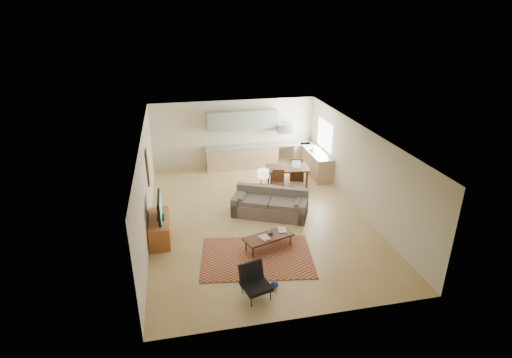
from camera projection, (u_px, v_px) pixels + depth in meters
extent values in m
plane|color=tan|center=(258.00, 217.00, 12.42)|extent=(9.00, 9.00, 0.00)
plane|color=white|center=(258.00, 133.00, 11.35)|extent=(9.00, 9.00, 0.00)
plane|color=beige|center=(234.00, 134.00, 15.93)|extent=(6.50, 0.00, 6.50)
plane|color=beige|center=(306.00, 264.00, 7.84)|extent=(6.50, 0.00, 6.50)
plane|color=beige|center=(146.00, 186.00, 11.27)|extent=(0.00, 9.00, 9.00)
plane|color=beige|center=(359.00, 168.00, 12.50)|extent=(0.00, 9.00, 9.00)
cube|color=#A5A8AD|center=(284.00, 154.00, 16.37)|extent=(0.62, 0.62, 0.90)
cube|color=#A5A8AD|center=(285.00, 128.00, 15.96)|extent=(0.62, 0.40, 0.35)
cube|color=gray|center=(242.00, 120.00, 15.59)|extent=(2.80, 0.34, 0.70)
cube|color=white|center=(325.00, 135.00, 15.11)|extent=(0.02, 1.40, 1.05)
cube|color=maroon|center=(257.00, 257.00, 10.38)|extent=(3.13, 2.39, 0.02)
imported|color=maroon|center=(261.00, 239.00, 10.44)|extent=(0.45, 0.47, 0.03)
imported|color=navy|center=(278.00, 230.00, 10.86)|extent=(0.29, 0.35, 0.02)
imported|color=black|center=(271.00, 231.00, 10.67)|extent=(0.18, 0.18, 0.16)
imported|color=#F0E7B8|center=(313.00, 148.00, 15.30)|extent=(0.10, 0.11, 0.19)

